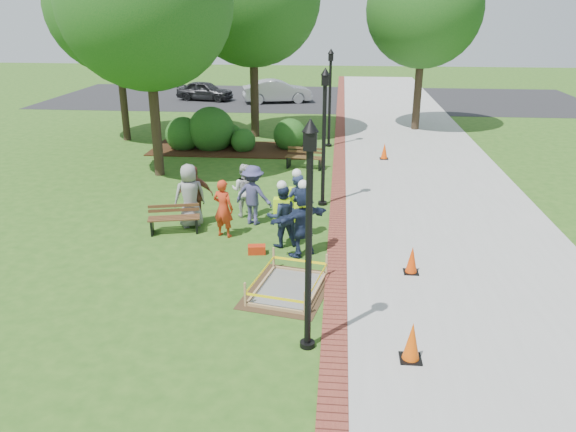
# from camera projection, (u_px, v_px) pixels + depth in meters

# --- Properties ---
(ground) EXTENTS (100.00, 100.00, 0.00)m
(ground) POSITION_uv_depth(u_px,v_px,m) (262.00, 272.00, 13.34)
(ground) COLOR #285116
(ground) RESTS_ON ground
(sidewalk) EXTENTS (6.00, 60.00, 0.02)m
(sidewalk) POSITION_uv_depth(u_px,v_px,m) (421.00, 166.00, 22.23)
(sidewalk) COLOR #9E9E99
(sidewalk) RESTS_ON ground
(brick_edging) EXTENTS (0.50, 60.00, 0.03)m
(brick_edging) POSITION_uv_depth(u_px,v_px,m) (339.00, 164.00, 22.51)
(brick_edging) COLOR maroon
(brick_edging) RESTS_ON ground
(mulch_bed) EXTENTS (7.00, 3.00, 0.05)m
(mulch_bed) POSITION_uv_depth(u_px,v_px,m) (232.00, 149.00, 24.78)
(mulch_bed) COLOR #381E0F
(mulch_bed) RESTS_ON ground
(parking_lot) EXTENTS (36.00, 12.00, 0.01)m
(parking_lot) POSITION_uv_depth(u_px,v_px,m) (315.00, 98.00, 38.51)
(parking_lot) COLOR black
(parking_lot) RESTS_ON ground
(wet_concrete_pad) EXTENTS (2.13, 2.60, 0.55)m
(wet_concrete_pad) POSITION_uv_depth(u_px,v_px,m) (288.00, 281.00, 12.42)
(wet_concrete_pad) COLOR #47331E
(wet_concrete_pad) RESTS_ON ground
(bench_near) EXTENTS (1.48, 0.78, 0.76)m
(bench_near) POSITION_uv_depth(u_px,v_px,m) (174.00, 224.00, 15.61)
(bench_near) COLOR brown
(bench_near) RESTS_ON ground
(bench_far) EXTENTS (1.52, 0.74, 0.79)m
(bench_far) POSITION_uv_depth(u_px,v_px,m) (304.00, 162.00, 21.81)
(bench_far) COLOR #523A1C
(bench_far) RESTS_ON ground
(cone_front) EXTENTS (0.39, 0.39, 0.77)m
(cone_front) POSITION_uv_depth(u_px,v_px,m) (412.00, 342.00, 9.89)
(cone_front) COLOR black
(cone_front) RESTS_ON ground
(cone_back) EXTENTS (0.35, 0.35, 0.69)m
(cone_back) POSITION_uv_depth(u_px,v_px,m) (412.00, 261.00, 13.17)
(cone_back) COLOR black
(cone_back) RESTS_ON ground
(cone_far) EXTENTS (0.35, 0.35, 0.69)m
(cone_far) POSITION_uv_depth(u_px,v_px,m) (384.00, 152.00, 23.06)
(cone_far) COLOR black
(cone_far) RESTS_ON ground
(toolbox) EXTENTS (0.48, 0.31, 0.22)m
(toolbox) POSITION_uv_depth(u_px,v_px,m) (257.00, 250.00, 14.31)
(toolbox) COLOR #B5280D
(toolbox) RESTS_ON ground
(lamp_near) EXTENTS (0.28, 0.28, 4.26)m
(lamp_near) POSITION_uv_depth(u_px,v_px,m) (309.00, 222.00, 9.56)
(lamp_near) COLOR black
(lamp_near) RESTS_ON ground
(lamp_mid) EXTENTS (0.28, 0.28, 4.26)m
(lamp_mid) POSITION_uv_depth(u_px,v_px,m) (324.00, 128.00, 17.02)
(lamp_mid) COLOR black
(lamp_mid) RESTS_ON ground
(lamp_far) EXTENTS (0.28, 0.28, 4.26)m
(lamp_far) POSITION_uv_depth(u_px,v_px,m) (330.00, 91.00, 24.48)
(lamp_far) COLOR black
(lamp_far) RESTS_ON ground
(tree_left) EXTENTS (5.96, 5.96, 9.07)m
(tree_left) POSITION_uv_depth(u_px,v_px,m) (146.00, 2.00, 18.94)
(tree_left) COLOR #3D2D1E
(tree_left) RESTS_ON ground
(tree_right) EXTENTS (5.56, 5.56, 8.59)m
(tree_right) POSITION_uv_depth(u_px,v_px,m) (424.00, 9.00, 26.84)
(tree_right) COLOR #3D2D1E
(tree_right) RESTS_ON ground
(tree_far) EXTENTS (5.92, 5.92, 8.94)m
(tree_far) POSITION_uv_depth(u_px,v_px,m) (114.00, 5.00, 24.49)
(tree_far) COLOR #3D2D1E
(tree_far) RESTS_ON ground
(shrub_a) EXTENTS (1.54, 1.54, 1.54)m
(shrub_a) POSITION_uv_depth(u_px,v_px,m) (184.00, 149.00, 24.88)
(shrub_a) COLOR #154915
(shrub_a) RESTS_ON ground
(shrub_b) EXTENTS (2.02, 2.02, 2.02)m
(shrub_b) POSITION_uv_depth(u_px,v_px,m) (212.00, 149.00, 24.86)
(shrub_b) COLOR #154915
(shrub_b) RESTS_ON ground
(shrub_c) EXTENTS (1.07, 1.07, 1.07)m
(shrub_c) POSITION_uv_depth(u_px,v_px,m) (244.00, 151.00, 24.50)
(shrub_c) COLOR #154915
(shrub_c) RESTS_ON ground
(shrub_d) EXTENTS (1.45, 1.45, 1.45)m
(shrub_d) POSITION_uv_depth(u_px,v_px,m) (290.00, 149.00, 24.92)
(shrub_d) COLOR #154915
(shrub_d) RESTS_ON ground
(shrub_e) EXTENTS (1.05, 1.05, 1.05)m
(shrub_e) POSITION_uv_depth(u_px,v_px,m) (232.00, 145.00, 25.50)
(shrub_e) COLOR #154915
(shrub_e) RESTS_ON ground
(casual_person_a) EXTENTS (0.69, 0.60, 1.83)m
(casual_person_a) POSITION_uv_depth(u_px,v_px,m) (190.00, 196.00, 15.84)
(casual_person_a) COLOR gray
(casual_person_a) RESTS_ON ground
(casual_person_b) EXTENTS (0.60, 0.49, 1.61)m
(casual_person_b) POSITION_uv_depth(u_px,v_px,m) (223.00, 208.00, 15.16)
(casual_person_b) COLOR red
(casual_person_b) RESTS_ON ground
(casual_person_c) EXTENTS (0.56, 0.40, 1.62)m
(casual_person_c) POSITION_uv_depth(u_px,v_px,m) (244.00, 191.00, 16.63)
(casual_person_c) COLOR silver
(casual_person_c) RESTS_ON ground
(casual_person_d) EXTENTS (0.61, 0.46, 1.70)m
(casual_person_d) POSITION_uv_depth(u_px,v_px,m) (195.00, 195.00, 16.09)
(casual_person_d) COLOR brown
(casual_person_d) RESTS_ON ground
(casual_person_e) EXTENTS (0.64, 0.52, 1.73)m
(casual_person_e) POSITION_uv_depth(u_px,v_px,m) (253.00, 195.00, 16.03)
(casual_person_e) COLOR #3B3965
(casual_person_e) RESTS_ON ground
(hivis_worker_a) EXTENTS (0.69, 0.67, 1.98)m
(hivis_worker_a) POSITION_uv_depth(u_px,v_px,m) (303.00, 219.00, 13.95)
(hivis_worker_a) COLOR #181B3E
(hivis_worker_a) RESTS_ON ground
(hivis_worker_b) EXTENTS (0.66, 0.66, 1.94)m
(hivis_worker_b) POSITION_uv_depth(u_px,v_px,m) (297.00, 204.00, 15.04)
(hivis_worker_b) COLOR #16223B
(hivis_worker_b) RESTS_ON ground
(hivis_worker_c) EXTENTS (0.61, 0.50, 1.79)m
(hivis_worker_c) POSITION_uv_depth(u_px,v_px,m) (282.00, 214.00, 14.52)
(hivis_worker_c) COLOR #17253C
(hivis_worker_c) RESTS_ON ground
(parked_car_a) EXTENTS (2.66, 4.56, 1.39)m
(parked_car_a) POSITION_uv_depth(u_px,v_px,m) (205.00, 100.00, 37.74)
(parked_car_a) COLOR #252527
(parked_car_a) RESTS_ON ground
(parked_car_b) EXTENTS (3.31, 5.28, 1.60)m
(parked_car_b) POSITION_uv_depth(u_px,v_px,m) (277.00, 103.00, 36.86)
(parked_car_b) COLOR #9F9FA3
(parked_car_b) RESTS_ON ground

